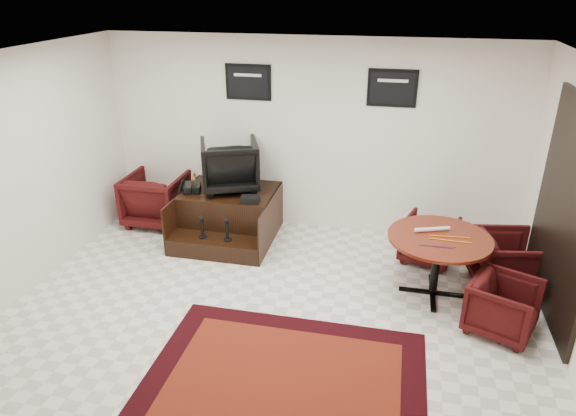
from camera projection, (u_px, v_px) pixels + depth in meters
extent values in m
plane|color=white|center=(269.00, 320.00, 5.72)|extent=(6.00, 6.00, 0.00)
cube|color=white|center=(310.00, 137.00, 7.37)|extent=(6.00, 0.02, 2.80)
cube|color=white|center=(155.00, 379.00, 2.92)|extent=(6.00, 0.02, 2.80)
cube|color=white|center=(7.00, 182.00, 5.74)|extent=(0.02, 5.00, 2.80)
cube|color=white|center=(264.00, 63.00, 4.57)|extent=(6.00, 5.00, 0.02)
cube|color=black|center=(566.00, 213.00, 5.23)|extent=(0.05, 1.90, 2.30)
cube|color=black|center=(565.00, 213.00, 5.23)|extent=(0.02, 1.72, 2.12)
cube|color=black|center=(565.00, 213.00, 5.23)|extent=(0.03, 0.05, 2.12)
cube|color=black|center=(248.00, 82.00, 7.23)|extent=(0.66, 0.03, 0.50)
cube|color=black|center=(248.00, 82.00, 7.21)|extent=(0.58, 0.01, 0.42)
cube|color=silver|center=(248.00, 75.00, 7.17)|extent=(0.40, 0.00, 0.04)
cube|color=black|center=(392.00, 88.00, 6.83)|extent=(0.66, 0.03, 0.50)
cube|color=black|center=(392.00, 88.00, 6.82)|extent=(0.58, 0.01, 0.42)
cube|color=silver|center=(393.00, 81.00, 6.77)|extent=(0.40, 0.00, 0.04)
cube|color=black|center=(284.00, 381.00, 4.86)|extent=(2.64, 1.98, 0.01)
cube|color=#621B0E|center=(284.00, 380.00, 4.86)|extent=(2.17, 1.51, 0.01)
cube|color=black|center=(231.00, 212.00, 7.55)|extent=(1.33, 0.99, 0.69)
cube|color=black|center=(216.00, 247.00, 7.03)|extent=(1.33, 0.39, 0.25)
cube|color=black|center=(184.00, 213.00, 7.51)|extent=(0.02, 1.38, 0.69)
cube|color=black|center=(271.00, 221.00, 7.25)|extent=(0.02, 1.38, 0.69)
cylinder|color=black|center=(203.00, 237.00, 7.01)|extent=(0.11, 0.11, 0.02)
cylinder|color=black|center=(202.00, 228.00, 6.96)|extent=(0.04, 0.04, 0.24)
sphere|color=black|center=(202.00, 218.00, 6.89)|extent=(0.07, 0.07, 0.07)
cylinder|color=black|center=(228.00, 239.00, 6.94)|extent=(0.11, 0.11, 0.02)
cylinder|color=black|center=(227.00, 231.00, 6.89)|extent=(0.04, 0.04, 0.24)
sphere|color=black|center=(227.00, 220.00, 6.82)|extent=(0.07, 0.07, 0.07)
imported|color=black|center=(230.00, 162.00, 7.29)|extent=(1.00, 0.97, 0.80)
cube|color=black|center=(188.00, 188.00, 7.34)|extent=(0.19, 0.31, 0.11)
cube|color=black|center=(197.00, 188.00, 7.35)|extent=(0.19, 0.31, 0.11)
cube|color=black|center=(250.00, 199.00, 6.99)|extent=(0.27, 0.21, 0.09)
imported|color=black|center=(156.00, 196.00, 7.85)|extent=(0.85, 0.79, 0.87)
cylinder|color=#4E1B0B|center=(440.00, 238.00, 5.90)|extent=(1.19, 1.19, 0.04)
cylinder|color=black|center=(436.00, 266.00, 6.05)|extent=(0.10, 0.10, 0.70)
cube|color=black|center=(432.00, 292.00, 6.20)|extent=(0.79, 0.06, 0.03)
cube|color=black|center=(432.00, 292.00, 6.20)|extent=(0.06, 0.79, 0.03)
imported|color=black|center=(429.00, 238.00, 6.81)|extent=(0.81, 0.78, 0.67)
imported|color=black|center=(507.00, 259.00, 6.22)|extent=(0.81, 0.84, 0.76)
imported|color=black|center=(504.00, 304.00, 5.42)|extent=(0.83, 0.85, 0.68)
cylinder|color=silver|center=(432.00, 229.00, 6.01)|extent=(0.41, 0.19, 0.05)
cylinder|color=orange|center=(451.00, 241.00, 5.79)|extent=(0.45, 0.03, 0.01)
cylinder|color=orange|center=(450.00, 237.00, 5.88)|extent=(0.45, 0.06, 0.01)
cylinder|color=#4C1933|center=(424.00, 245.00, 5.69)|extent=(0.10, 0.05, 0.01)
cylinder|color=#4C1933|center=(429.00, 246.00, 5.68)|extent=(0.10, 0.05, 0.01)
cylinder|color=#4C1933|center=(435.00, 246.00, 5.67)|extent=(0.10, 0.05, 0.01)
cylinder|color=#4C1933|center=(440.00, 247.00, 5.66)|extent=(0.10, 0.05, 0.01)
cylinder|color=#4C1933|center=(446.00, 247.00, 5.65)|extent=(0.10, 0.05, 0.01)
cylinder|color=#4C1933|center=(452.00, 248.00, 5.64)|extent=(0.10, 0.05, 0.01)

